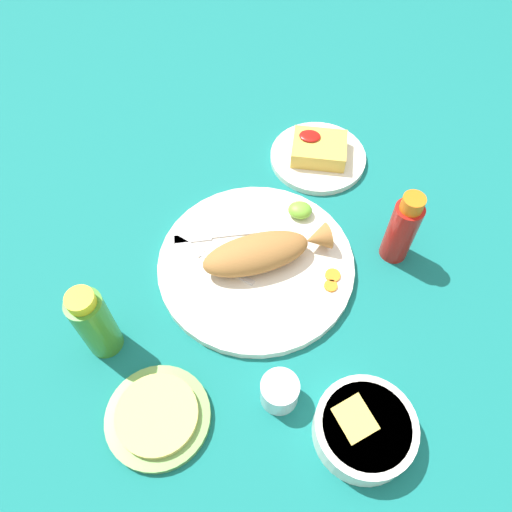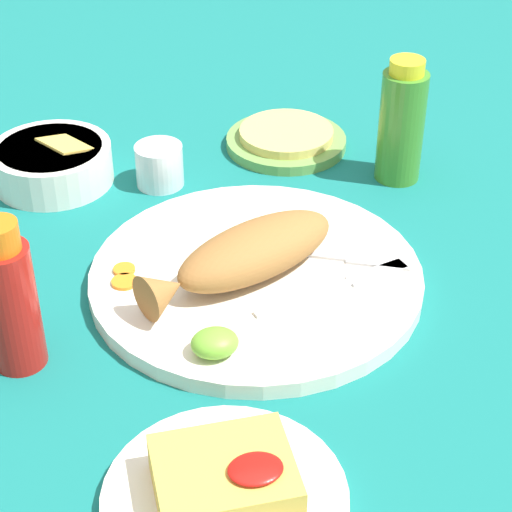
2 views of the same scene
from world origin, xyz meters
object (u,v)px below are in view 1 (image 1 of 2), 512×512
fried_fish (263,252)px  fork_near (206,256)px  fork_far (216,236)px  side_plate_fries (318,157)px  guacamole_bowl (364,429)px  salt_cup (279,392)px  tortilla_plate (158,417)px  hot_sauce_bottle_red (402,229)px  main_plate (256,265)px  hot_sauce_bottle_green (95,323)px

fried_fish → fork_near: bearing=-20.7°
fried_fish → fork_far: bearing=-48.5°
fork_far → side_plate_fries: bearing=-141.8°
guacamole_bowl → fork_far: bearing=-48.7°
fried_fish → salt_cup: bearing=78.9°
side_plate_fries → tortilla_plate: bearing=70.5°
tortilla_plate → side_plate_fries: bearing=-109.5°
hot_sauce_bottle_red → guacamole_bowl: bearing=81.5°
hot_sauce_bottle_red → fried_fish: bearing=14.5°
main_plate → hot_sauce_bottle_red: bearing=-165.0°
tortilla_plate → fried_fish: bearing=-112.4°
main_plate → fork_far: fork_far is taller
main_plate → guacamole_bowl: bearing=126.1°
main_plate → side_plate_fries: main_plate is taller
fried_fish → hot_sauce_bottle_green: bearing=13.5°
fork_near → tortilla_plate: (0.02, 0.29, -0.01)m
fork_near → side_plate_fries: 0.35m
fried_fish → side_plate_fries: (-0.08, -0.28, -0.04)m
fried_fish → tortilla_plate: size_ratio=1.48×
fried_fish → hot_sauce_bottle_red: size_ratio=1.50×
fried_fish → guacamole_bowl: bearing=99.4°
fork_far → hot_sauce_bottle_green: hot_sauce_bottle_green is taller
fried_fish → guacamole_bowl: size_ratio=1.59×
fried_fish → main_plate: bearing=0.0°
hot_sauce_bottle_red → tortilla_plate: hot_sauce_bottle_red is taller
fork_far → side_plate_fries: fork_far is taller
fork_far → tortilla_plate: bearing=69.5°
fried_fish → hot_sauce_bottle_green: hot_sauce_bottle_green is taller
main_plate → salt_cup: size_ratio=5.96×
side_plate_fries → main_plate: bearing=71.9°
guacamole_bowl → tortilla_plate: 0.32m
main_plate → side_plate_fries: 0.30m
salt_cup → guacamole_bowl: (-0.13, 0.04, 0.00)m
hot_sauce_bottle_red → guacamole_bowl: 0.35m
fork_far → hot_sauce_bottle_red: 0.34m
hot_sauce_bottle_green → salt_cup: hot_sauce_bottle_green is taller
fried_fish → fork_far: (0.09, -0.04, -0.03)m
main_plate → tortilla_plate: size_ratio=2.21×
fork_far → guacamole_bowl: size_ratio=1.19×
hot_sauce_bottle_red → main_plate: bearing=15.0°
hot_sauce_bottle_green → guacamole_bowl: (-0.43, 0.09, -0.05)m
main_plate → guacamole_bowl: size_ratio=2.37×
fried_fish → fork_near: fried_fish is taller
hot_sauce_bottle_red → hot_sauce_bottle_green: hot_sauce_bottle_green is taller
fork_far → main_plate: bearing=134.7°
fork_far → side_plate_fries: 0.30m
guacamole_bowl → tortilla_plate: guacamole_bowl is taller
fork_near → hot_sauce_bottle_green: (0.14, 0.18, 0.06)m
hot_sauce_bottle_red → hot_sauce_bottle_green: (0.48, 0.25, 0.00)m
hot_sauce_bottle_red → guacamole_bowl: (0.05, 0.34, -0.05)m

